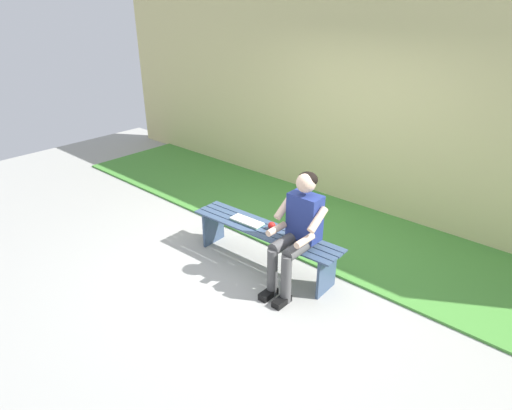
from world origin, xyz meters
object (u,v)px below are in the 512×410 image
bench_near (265,237)px  person_seated (297,228)px  apple (272,226)px  book_open (247,221)px

bench_near → person_seated: person_seated is taller
person_seated → apple: (0.46, -0.15, -0.19)m
bench_near → book_open: book_open is taller
apple → bench_near: bearing=36.8°
person_seated → book_open: size_ratio=3.06×
person_seated → apple: 0.52m
bench_near → book_open: size_ratio=4.55×
bench_near → book_open: bearing=3.9°
person_seated → book_open: (0.78, -0.09, -0.22)m
bench_near → apple: (-0.06, -0.05, 0.15)m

